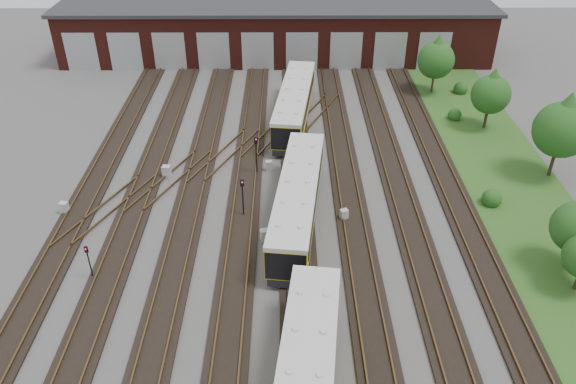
{
  "coord_description": "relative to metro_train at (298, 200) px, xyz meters",
  "views": [
    {
      "loc": [
        1.18,
        -27.85,
        23.98
      ],
      "look_at": [
        1.31,
        5.4,
        2.0
      ],
      "focal_mm": 35.0,
      "sensor_mm": 36.0,
      "label": 1
    }
  ],
  "objects": [
    {
      "name": "signal_mast_0",
      "position": [
        -12.98,
        -5.93,
        -0.25
      ],
      "size": [
        0.22,
        0.21,
        2.52
      ],
      "rotation": [
        0.0,
        0.0,
        0.06
      ],
      "color": "black",
      "rests_on": "ground"
    },
    {
      "name": "tree_2",
      "position": [
        20.49,
        6.21,
        2.8
      ],
      "size": [
        4.39,
        4.39,
        7.28
      ],
      "color": "#2E2414",
      "rests_on": "ground"
    },
    {
      "name": "relay_cabinet_3",
      "position": [
        -2.22,
        7.1,
        -1.45
      ],
      "size": [
        0.59,
        0.52,
        0.86
      ],
      "primitive_type": "cube",
      "rotation": [
        0.0,
        0.0,
        0.21
      ],
      "color": "#ADAFB3",
      "rests_on": "ground"
    },
    {
      "name": "relay_cabinet_4",
      "position": [
        3.33,
        0.18,
        -1.43
      ],
      "size": [
        0.66,
        0.61,
        0.88
      ],
      "primitive_type": "cube",
      "rotation": [
        0.0,
        0.0,
        0.41
      ],
      "color": "#ADAFB3",
      "rests_on": "ground"
    },
    {
      "name": "maintenance_shed",
      "position": [
        -2.01,
        35.4,
        1.33
      ],
      "size": [
        51.0,
        12.5,
        6.35
      ],
      "color": "#4A1812",
      "rests_on": "ground"
    },
    {
      "name": "track_network",
      "position": [
        -2.17,
        -3.99,
        -1.77
      ],
      "size": [
        30.4,
        70.0,
        0.33
      ],
      "color": "black",
      "rests_on": "ground"
    },
    {
      "name": "signal_mast_3",
      "position": [
        -3.91,
        0.65,
        0.14
      ],
      "size": [
        0.29,
        0.27,
        3.14
      ],
      "rotation": [
        0.0,
        0.0,
        0.22
      ],
      "color": "black",
      "rests_on": "ground"
    },
    {
      "name": "relay_cabinet_0",
      "position": [
        -17.0,
        1.07,
        -1.4
      ],
      "size": [
        0.67,
        0.6,
        0.96
      ],
      "primitive_type": "cube",
      "rotation": [
        0.0,
        0.0,
        -0.24
      ],
      "color": "#ADAFB3",
      "rests_on": "ground"
    },
    {
      "name": "bush_0",
      "position": [
        14.54,
        2.13,
        -1.14
      ],
      "size": [
        1.47,
        1.47,
        1.47
      ],
      "primitive_type": "sphere",
      "color": "#174A15",
      "rests_on": "ground"
    },
    {
      "name": "relay_cabinet_1",
      "position": [
        -10.41,
        6.02,
        -1.35
      ],
      "size": [
        0.69,
        0.6,
        1.06
      ],
      "primitive_type": "cube",
      "rotation": [
        0.0,
        0.0,
        -0.12
      ],
      "color": "#ADAFB3",
      "rests_on": "ground"
    },
    {
      "name": "signal_mast_1",
      "position": [
        -1.14,
        -0.48,
        -0.01
      ],
      "size": [
        0.26,
        0.25,
        2.88
      ],
      "rotation": [
        0.0,
        0.0,
        0.05
      ],
      "color": "black",
      "rests_on": "ground"
    },
    {
      "name": "bush_1",
      "position": [
        15.41,
        16.55,
        -1.23
      ],
      "size": [
        1.29,
        1.29,
        1.29
      ],
      "primitive_type": "sphere",
      "color": "#174A15",
      "rests_on": "ground"
    },
    {
      "name": "signal_mast_2",
      "position": [
        -3.19,
        6.57,
        0.28
      ],
      "size": [
        0.3,
        0.28,
        3.37
      ],
      "rotation": [
        0.0,
        0.0,
        0.2
      ],
      "color": "black",
      "rests_on": "ground"
    },
    {
      "name": "tree_1",
      "position": [
        17.77,
        14.75,
        1.9
      ],
      "size": [
        3.55,
        3.55,
        5.88
      ],
      "color": "#2E2414",
      "rests_on": "ground"
    },
    {
      "name": "metro_train",
      "position": [
        0.0,
        0.0,
        0.0
      ],
      "size": [
        4.36,
        46.81,
        3.02
      ],
      "rotation": [
        0.0,
        0.0,
        -0.12
      ],
      "color": "black",
      "rests_on": "ground"
    },
    {
      "name": "tree_0",
      "position": [
        14.6,
        22.93,
        2.13
      ],
      "size": [
        3.76,
        3.76,
        6.23
      ],
      "color": "#2E2414",
      "rests_on": "ground"
    },
    {
      "name": "ground",
      "position": [
        -2.0,
        -4.58,
        -1.88
      ],
      "size": [
        120.0,
        120.0,
        0.0
      ],
      "primitive_type": "plane",
      "color": "#413E3C",
      "rests_on": "ground"
    },
    {
      "name": "bush_2",
      "position": [
        17.63,
        22.79,
        -1.15
      ],
      "size": [
        1.46,
        1.46,
        1.46
      ],
      "primitive_type": "sphere",
      "color": "#174A15",
      "rests_on": "ground"
    },
    {
      "name": "grass_verge",
      "position": [
        17.0,
        5.42,
        -1.85
      ],
      "size": [
        8.0,
        55.0,
        0.05
      ],
      "primitive_type": "cube",
      "color": "#22501A",
      "rests_on": "ground"
    },
    {
      "name": "relay_cabinet_2",
      "position": [
        -2.29,
        -2.22,
        -1.41
      ],
      "size": [
        0.65,
        0.58,
        0.93
      ],
      "primitive_type": "cube",
      "rotation": [
        0.0,
        0.0,
        0.23
      ],
      "color": "#ADAFB3",
      "rests_on": "ground"
    }
  ]
}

